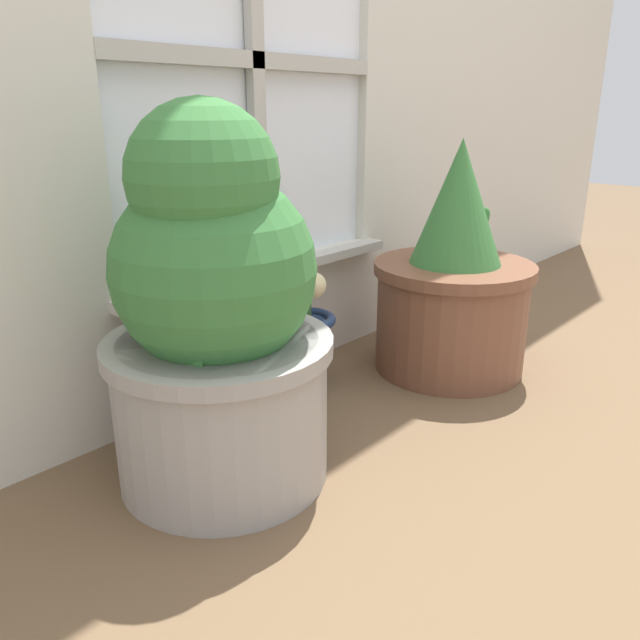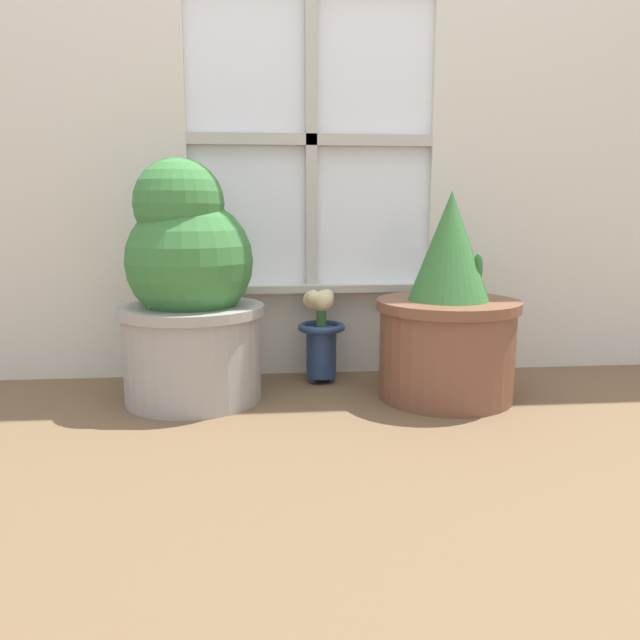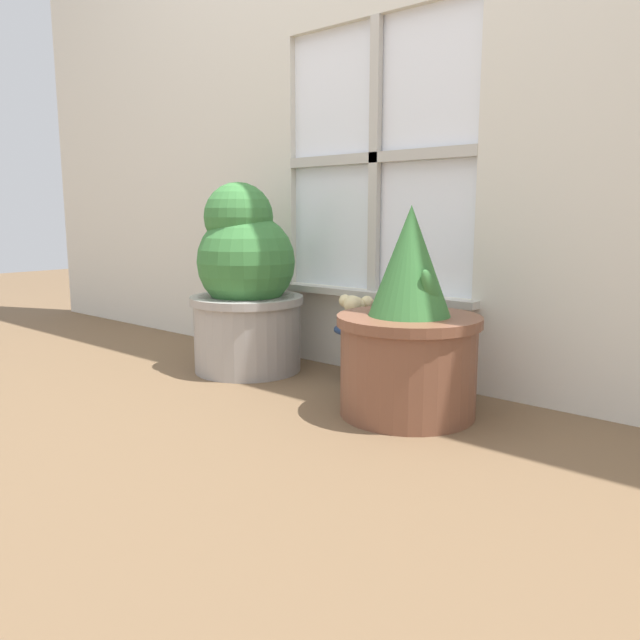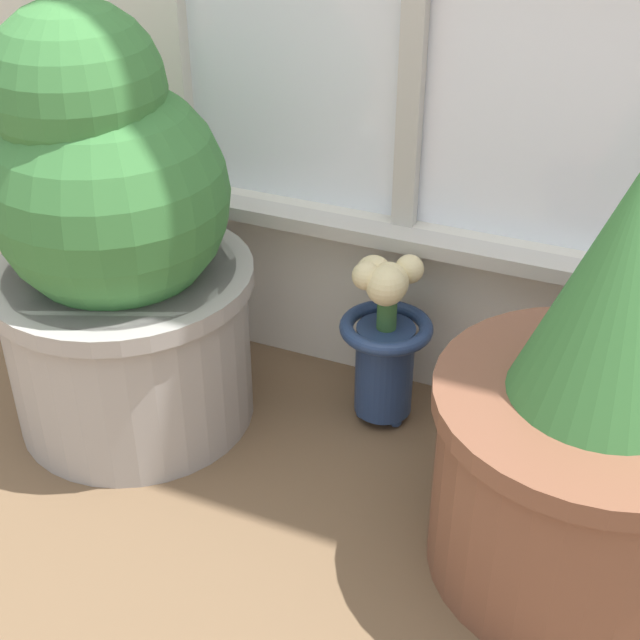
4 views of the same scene
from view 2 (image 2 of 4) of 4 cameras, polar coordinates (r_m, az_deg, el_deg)
ground_plane at (r=1.51m, az=1.29°, el=-10.96°), size 10.00×10.00×0.00m
potted_plant_left at (r=1.79m, az=-11.87°, el=2.50°), size 0.41×0.41×0.68m
potted_plant_right at (r=1.83m, az=11.59°, el=0.02°), size 0.41×0.41×0.59m
flower_vase at (r=1.96m, az=0.08°, el=-1.04°), size 0.15×0.15×0.30m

